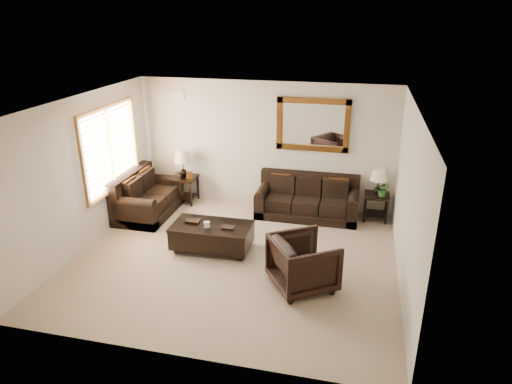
% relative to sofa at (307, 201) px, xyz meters
% --- Properties ---
extents(room, '(5.51, 5.01, 2.71)m').
position_rel_sofa_xyz_m(room, '(-1.01, -2.09, 1.04)').
color(room, '#836B5A').
rests_on(room, ground).
extents(window, '(0.07, 1.96, 1.66)m').
position_rel_sofa_xyz_m(window, '(-3.71, -1.19, 1.24)').
color(window, white).
rests_on(window, room).
extents(mirror, '(1.50, 0.06, 1.10)m').
position_rel_sofa_xyz_m(mirror, '(-0.00, 0.38, 1.54)').
color(mirror, '#532E10').
rests_on(mirror, room).
extents(air_vent, '(0.25, 0.02, 0.18)m').
position_rel_sofa_xyz_m(air_vent, '(-2.91, 0.39, 2.04)').
color(air_vent, '#999999').
rests_on(air_vent, room).
extents(sofa, '(2.08, 0.90, 0.85)m').
position_rel_sofa_xyz_m(sofa, '(0.00, 0.00, 0.00)').
color(sofa, black).
rests_on(sofa, room).
extents(loveseat, '(0.96, 1.62, 0.91)m').
position_rel_sofa_xyz_m(loveseat, '(-3.31, -0.71, 0.03)').
color(loveseat, black).
rests_on(loveseat, room).
extents(end_table_left, '(0.54, 0.54, 1.20)m').
position_rel_sofa_xyz_m(end_table_left, '(-2.78, 0.10, 0.47)').
color(end_table_left, black).
rests_on(end_table_left, room).
extents(end_table_right, '(0.50, 0.50, 1.09)m').
position_rel_sofa_xyz_m(end_table_right, '(1.39, 0.12, 0.41)').
color(end_table_right, black).
rests_on(end_table_right, room).
extents(coffee_table, '(1.42, 0.77, 0.60)m').
position_rel_sofa_xyz_m(coffee_table, '(-1.48, -1.87, -0.01)').
color(coffee_table, black).
rests_on(coffee_table, room).
extents(armchair, '(1.19, 1.20, 0.92)m').
position_rel_sofa_xyz_m(armchair, '(0.27, -2.69, 0.15)').
color(armchair, black).
rests_on(armchair, floor).
extents(potted_plant, '(0.37, 0.39, 0.25)m').
position_rel_sofa_xyz_m(potted_plant, '(1.50, 0.03, 0.36)').
color(potted_plant, '#21511C').
rests_on(potted_plant, end_table_right).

